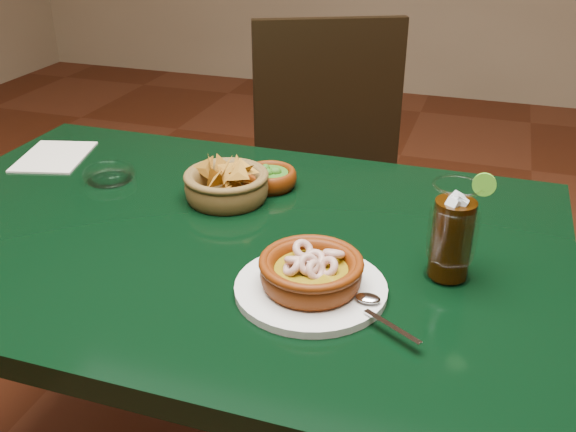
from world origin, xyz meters
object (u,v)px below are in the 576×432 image
(shrimp_plate, at_px, (311,275))
(chip_basket, at_px, (227,185))
(dining_table, at_px, (219,277))
(dining_chair, at_px, (333,185))
(cola_drink, at_px, (453,233))

(shrimp_plate, relative_size, chip_basket, 1.50)
(dining_table, distance_m, dining_chair, 0.72)
(dining_chair, distance_m, shrimp_plate, 0.89)
(shrimp_plate, distance_m, chip_basket, 0.35)
(dining_table, distance_m, cola_drink, 0.44)
(dining_table, relative_size, shrimp_plate, 4.13)
(dining_chair, xyz_separation_m, cola_drink, (0.37, -0.73, 0.29))
(shrimp_plate, bearing_deg, cola_drink, 29.94)
(shrimp_plate, height_order, chip_basket, chip_basket)
(dining_table, relative_size, dining_chair, 1.23)
(dining_table, height_order, cola_drink, cola_drink)
(dining_table, height_order, dining_chair, dining_chair)
(dining_chair, relative_size, cola_drink, 5.46)
(dining_table, bearing_deg, cola_drink, -3.56)
(cola_drink, bearing_deg, dining_chair, 116.59)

